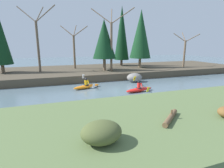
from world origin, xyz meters
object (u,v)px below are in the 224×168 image
(kayaker_lead, at_px, (140,89))
(boulder_midstream, at_px, (134,78))
(driftwood_log, at_px, (170,118))
(kayaker_middle, at_px, (88,86))

(kayaker_lead, bearing_deg, boulder_midstream, 61.02)
(driftwood_log, bearing_deg, kayaker_lead, 33.00)
(kayaker_lead, xyz_separation_m, kayaker_middle, (-4.15, 2.68, 0.00))
(kayaker_lead, distance_m, boulder_midstream, 4.08)
(driftwood_log, bearing_deg, boulder_midstream, 32.43)
(kayaker_middle, xyz_separation_m, driftwood_log, (2.00, -9.67, 0.52))
(kayaker_lead, xyz_separation_m, boulder_midstream, (1.31, 3.86, 0.29))
(kayaker_lead, height_order, boulder_midstream, kayaker_lead)
(kayaker_lead, bearing_deg, driftwood_log, -117.37)
(kayaker_lead, relative_size, driftwood_log, 1.72)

